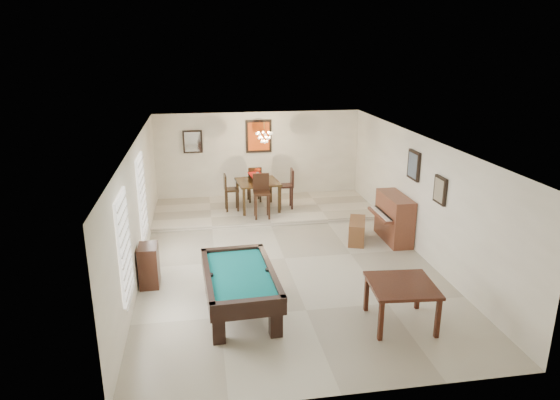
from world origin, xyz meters
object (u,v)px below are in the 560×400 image
object	(u,v)px
pool_table	(240,292)
apothecary_chest	(149,266)
dining_chair_south	(262,197)
chandelier	(264,133)
flower_vase	(258,172)
square_table	(401,304)
piano_bench	(357,231)
upright_piano	(389,218)
dining_chair_north	(254,184)
dining_table	(258,193)
dining_chair_east	(285,189)
dining_chair_west	(232,192)

from	to	relation	value
pool_table	apothecary_chest	distance (m)	2.08
dining_chair_south	chandelier	bearing A→B (deg)	78.87
apothecary_chest	flower_vase	xyz separation A→B (m)	(2.58, 3.96, 0.75)
chandelier	pool_table	bearing A→B (deg)	-102.17
pool_table	flower_vase	world-z (taller)	flower_vase
apothecary_chest	square_table	bearing A→B (deg)	-26.45
piano_bench	dining_chair_south	bearing A→B (deg)	140.37
pool_table	piano_bench	bearing A→B (deg)	40.50
apothecary_chest	upright_piano	bearing A→B (deg)	15.12
flower_vase	dining_chair_north	world-z (taller)	flower_vase
pool_table	dining_table	bearing A→B (deg)	77.22
square_table	chandelier	distance (m)	6.54
square_table	upright_piano	world-z (taller)	upright_piano
dining_chair_south	dining_chair_north	world-z (taller)	dining_chair_south
pool_table	flower_vase	bearing A→B (deg)	77.22
dining_chair_east	dining_table	bearing A→B (deg)	-90.95
piano_bench	dining_chair_east	world-z (taller)	dining_chair_east
dining_table	dining_chair_north	bearing A→B (deg)	91.71
chandelier	dining_chair_west	bearing A→B (deg)	-177.09
dining_chair_east	chandelier	bearing A→B (deg)	-96.59
upright_piano	chandelier	distance (m)	4.00
flower_vase	dining_chair_west	bearing A→B (deg)	-179.84
chandelier	square_table	bearing A→B (deg)	-76.66
square_table	dining_chair_east	xyz separation A→B (m)	(-0.89, 6.02, 0.31)
piano_bench	flower_vase	bearing A→B (deg)	130.12
pool_table	apothecary_chest	xyz separation A→B (m)	(-1.64, 1.28, 0.04)
apothecary_chest	dining_chair_south	size ratio (longest dim) A/B	0.71
upright_piano	square_table	bearing A→B (deg)	-108.04
upright_piano	piano_bench	distance (m)	0.81
apothecary_chest	dining_chair_south	bearing A→B (deg)	51.03
flower_vase	upright_piano	bearing A→B (deg)	-41.77
pool_table	dining_table	world-z (taller)	dining_table
upright_piano	flower_vase	bearing A→B (deg)	138.23
square_table	dining_chair_west	distance (m)	6.51
dining_chair_east	dining_chair_north	bearing A→B (deg)	-132.33
upright_piano	dining_table	xyz separation A→B (m)	(-2.81, 2.51, 0.02)
apothecary_chest	dining_chair_east	world-z (taller)	dining_chair_east
dining_chair_south	dining_chair_east	size ratio (longest dim) A/B	1.04
dining_chair_south	dining_table	bearing A→B (deg)	92.93
piano_bench	dining_chair_north	xyz separation A→B (m)	(-2.08, 3.17, 0.38)
upright_piano	dining_chair_west	xyz separation A→B (m)	(-3.52, 2.50, 0.07)
pool_table	dining_chair_south	distance (m)	4.61
dining_table	flower_vase	world-z (taller)	flower_vase
pool_table	flower_vase	xyz separation A→B (m)	(0.94, 5.24, 0.80)
upright_piano	dining_table	bearing A→B (deg)	138.23
flower_vase	dining_chair_west	size ratio (longest dim) A/B	0.26
dining_chair_east	upright_piano	bearing A→B (deg)	42.16
flower_vase	dining_chair_east	bearing A→B (deg)	-3.36
square_table	apothecary_chest	xyz separation A→B (m)	(-4.23, 2.10, 0.04)
apothecary_chest	dining_table	xyz separation A→B (m)	(2.58, 3.96, 0.17)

